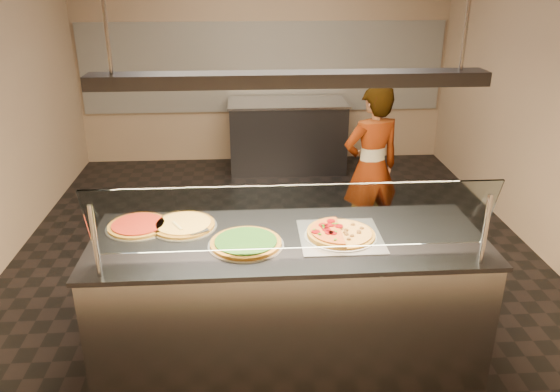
{
  "coord_description": "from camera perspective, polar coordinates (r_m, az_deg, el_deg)",
  "views": [
    {
      "loc": [
        -0.28,
        -4.5,
        2.54
      ],
      "look_at": [
        -0.04,
        -0.88,
        1.02
      ],
      "focal_mm": 35.0,
      "sensor_mm": 36.0,
      "label": 1
    }
  ],
  "objects": [
    {
      "name": "ground",
      "position": [
        5.18,
        -0.26,
        -6.8
      ],
      "size": [
        5.0,
        6.0,
        0.02
      ],
      "primitive_type": "cube",
      "color": "black",
      "rests_on": "ground"
    },
    {
      "name": "wall_back",
      "position": [
        7.59,
        -1.76,
        14.8
      ],
      "size": [
        5.0,
        0.02,
        3.0
      ],
      "primitive_type": "cube",
      "color": "#9A8163",
      "rests_on": "ground"
    },
    {
      "name": "wall_front",
      "position": [
        1.84,
        5.7,
        -11.83
      ],
      "size": [
        5.0,
        0.02,
        3.0
      ],
      "primitive_type": "cube",
      "color": "#9A8163",
      "rests_on": "ground"
    },
    {
      "name": "tile_band",
      "position": [
        7.59,
        -1.74,
        13.27
      ],
      "size": [
        4.9,
        0.02,
        1.2
      ],
      "primitive_type": "cube",
      "color": "silver",
      "rests_on": "wall_back"
    },
    {
      "name": "serving_counter",
      "position": [
        3.76,
        0.86,
        -10.71
      ],
      "size": [
        2.55,
        0.94,
        0.93
      ],
      "color": "#B7B7BC",
      "rests_on": "ground"
    },
    {
      "name": "sneeze_guard",
      "position": [
        3.09,
        1.45,
        -2.41
      ],
      "size": [
        2.31,
        0.18,
        0.54
      ],
      "color": "#B7B7BC",
      "rests_on": "serving_counter"
    },
    {
      "name": "perforated_tray",
      "position": [
        3.57,
        6.32,
        -4.14
      ],
      "size": [
        0.53,
        0.53,
        0.01
      ],
      "color": "silver",
      "rests_on": "serving_counter"
    },
    {
      "name": "half_pizza_pepperoni",
      "position": [
        3.54,
        4.65,
        -3.79
      ],
      "size": [
        0.24,
        0.44,
        0.05
      ],
      "color": "brown",
      "rests_on": "perforated_tray"
    },
    {
      "name": "half_pizza_sausage",
      "position": [
        3.58,
        8.02,
        -3.8
      ],
      "size": [
        0.22,
        0.44,
        0.04
      ],
      "color": "brown",
      "rests_on": "perforated_tray"
    },
    {
      "name": "pizza_spinach",
      "position": [
        3.45,
        -3.59,
        -4.86
      ],
      "size": [
        0.48,
        0.48,
        0.03
      ],
      "color": "silver",
      "rests_on": "serving_counter"
    },
    {
      "name": "pizza_cheese",
      "position": [
        3.74,
        -10.04,
        -2.93
      ],
      "size": [
        0.45,
        0.45,
        0.03
      ],
      "color": "silver",
      "rests_on": "serving_counter"
    },
    {
      "name": "pizza_tomato",
      "position": [
        3.79,
        -14.6,
        -2.95
      ],
      "size": [
        0.43,
        0.43,
        0.03
      ],
      "color": "silver",
      "rests_on": "serving_counter"
    },
    {
      "name": "pizza_spatula",
      "position": [
        3.66,
        -9.83,
        -3.24
      ],
      "size": [
        0.26,
        0.2,
        0.02
      ],
      "color": "#B7B7BC",
      "rests_on": "pizza_spinach"
    },
    {
      "name": "prep_table",
      "position": [
        7.37,
        0.77,
        6.34
      ],
      "size": [
        1.56,
        0.74,
        0.93
      ],
      "color": "#313135",
      "rests_on": "ground"
    },
    {
      "name": "worker",
      "position": [
        5.24,
        9.5,
        2.91
      ],
      "size": [
        0.66,
        0.53,
        1.59
      ],
      "primitive_type": "imported",
      "rotation": [
        0.0,
        0.0,
        3.43
      ],
      "color": "#222029",
      "rests_on": "ground"
    },
    {
      "name": "heat_lamp_housing",
      "position": [
        3.2,
        1.01,
        12.1
      ],
      "size": [
        2.3,
        0.18,
        0.08
      ],
      "primitive_type": "cube",
      "color": "#313135",
      "rests_on": "ceiling"
    }
  ]
}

